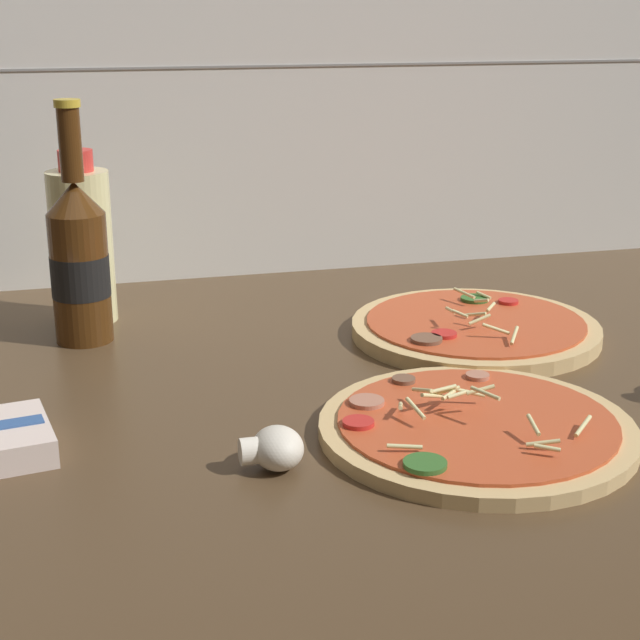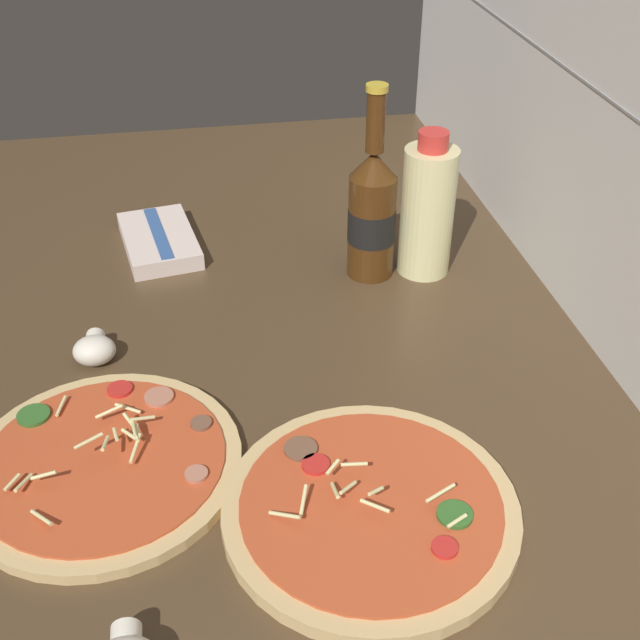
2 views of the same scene
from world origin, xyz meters
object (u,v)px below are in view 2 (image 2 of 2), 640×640
beer_bottle (370,212)px  mushroom_left (92,349)px  pizza_far (368,509)px  oil_bottle (426,210)px  pizza_near (101,464)px  dish_towel (157,241)px

beer_bottle → mushroom_left: 38.88cm
pizza_far → mushroom_left: 38.44cm
beer_bottle → pizza_far: bearing=-12.8°
oil_bottle → pizza_near: bearing=-53.0°
pizza_near → oil_bottle: size_ratio=1.37×
pizza_far → oil_bottle: (-41.41, 16.86, 8.17)cm
pizza_far → oil_bottle: 45.46cm
beer_bottle → oil_bottle: 7.34cm
oil_bottle → beer_bottle: bearing=-93.7°
beer_bottle → mushroom_left: (13.66, -35.62, -7.47)cm
oil_bottle → dish_towel: bearing=-108.9°
pizza_near → mushroom_left: bearing=-174.6°
pizza_far → oil_bottle: size_ratio=1.39×
beer_bottle → mushroom_left: size_ratio=5.09×
beer_bottle → dish_towel: size_ratio=1.48×
oil_bottle → mushroom_left: bearing=-72.9°
pizza_near → oil_bottle: (-31.05, 41.25, 8.33)cm
pizza_far → beer_bottle: bearing=167.2°
beer_bottle → dish_towel: bearing=-112.5°
pizza_near → oil_bottle: oil_bottle is taller
beer_bottle → pizza_near: bearing=-47.1°
pizza_near → oil_bottle: 52.30cm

